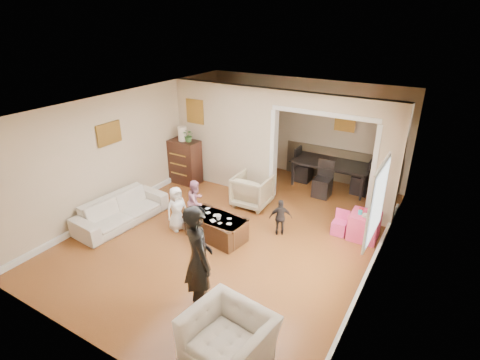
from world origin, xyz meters
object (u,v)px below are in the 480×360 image
Objects in this scene: armchair_back at (252,191)px; coffee_cup at (218,217)px; coffee_table at (216,227)px; child_toddler at (281,217)px; child_kneel_a at (177,209)px; table_lamp at (182,134)px; armchair_front at (229,339)px; adult_person at (199,260)px; sofa at (121,210)px; dining_table at (331,174)px; cyan_cup at (360,212)px; play_table at (364,226)px; dresser at (184,162)px; child_kneel_b at (196,202)px.

coffee_cup is (0.15, -1.62, 0.13)m from armchair_back.
coffee_cup is (0.10, -0.05, 0.27)m from coffee_table.
coffee_table is at bearing 4.98° from child_toddler.
child_kneel_a reaches higher than child_toddler.
table_lamp reaches higher than coffee_cup.
armchair_front is 1.15m from adult_person.
sofa is at bearing -166.93° from coffee_cup.
dining_table is 1.10× the size of adult_person.
child_kneel_a is at bearing -169.99° from coffee_table.
coffee_table is 2.83m from cyan_cup.
adult_person is at bearing -107.58° from sofa.
cyan_cup is (-0.10, -0.05, 0.30)m from play_table.
cyan_cup is (4.64, -0.39, -0.00)m from dresser.
table_lamp is 4.77m from adult_person.
coffee_table is at bearing -60.55° from child_kneel_a.
child_kneel_b is at bearing -16.87° from adult_person.
sofa is at bearing -165.00° from coffee_table.
child_kneel_b is (-3.23, -1.17, 0.21)m from play_table.
child_kneel_a reaches higher than dining_table.
dresser is at bearing -8.55° from armchair_back.
play_table is 0.28× the size of dining_table.
armchair_front is 5.74m from dresser.
armchair_front reaches higher than play_table.
armchair_back is at bearing -6.40° from dresser.
play_table is at bearing 175.69° from armchair_back.
dining_table reaches higher than cyan_cup.
armchair_front is 13.12× the size of cyan_cup.
child_toddler is (-0.72, 3.07, 0.04)m from armchair_front.
dining_table is 2.06× the size of child_kneel_a.
armchair_front is at bearing 72.64° from child_toddler.
adult_person is at bearing -48.83° from table_lamp.
coffee_table is (0.05, -1.57, -0.14)m from armchair_back.
dresser reaches higher than armchair_back.
play_table is 0.58× the size of child_kneel_a.
coffee_table is 1.26× the size of child_kneel_b.
dining_table is at bearing 72.91° from coffee_cup.
child_kneel_a is at bearing -154.34° from play_table.
dresser is 0.65× the size of adult_person.
cyan_cup is at bearing 174.45° from armchair_back.
armchair_back is 0.85× the size of child_kneel_b.
armchair_back reaches higher than armchair_front.
dining_table is at bearing 26.18° from dresser.
armchair_back is 2.25× the size of table_lamp.
cyan_cup is 1.54m from child_toddler.
dining_table reaches higher than coffee_table.
adult_person is (0.96, -3.33, 0.51)m from armchair_back.
armchair_front is at bearing 112.89° from armchair_back.
play_table is (2.43, 1.52, -0.23)m from coffee_cup.
armchair_front reaches higher than cyan_cup.
child_kneel_b reaches higher than cyan_cup.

